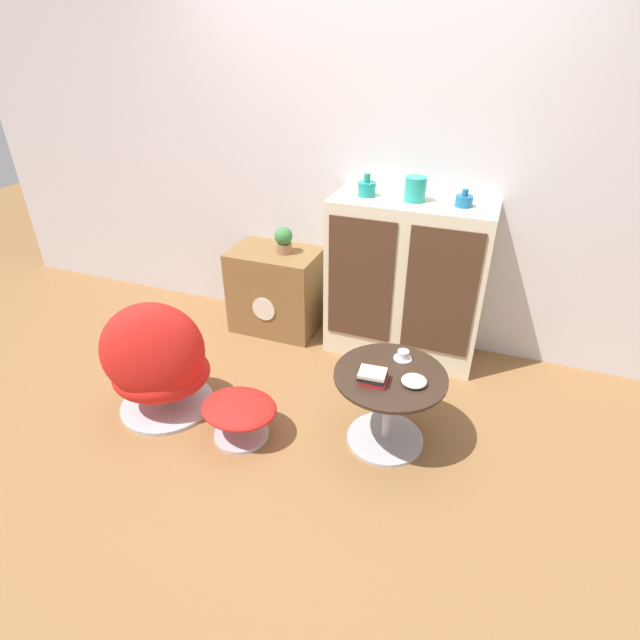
% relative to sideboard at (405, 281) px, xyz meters
% --- Properties ---
extents(ground_plane, '(12.00, 12.00, 0.00)m').
position_rel_sideboard_xyz_m(ground_plane, '(-0.39, -1.14, -0.55)').
color(ground_plane, olive).
extents(wall_back, '(6.40, 0.06, 2.60)m').
position_rel_sideboard_xyz_m(wall_back, '(-0.39, 0.24, 0.75)').
color(wall_back, silver).
rests_on(wall_back, ground_plane).
extents(sideboard, '(1.03, 0.43, 1.10)m').
position_rel_sideboard_xyz_m(sideboard, '(0.00, 0.00, 0.00)').
color(sideboard, beige).
rests_on(sideboard, ground_plane).
extents(tv_console, '(0.64, 0.44, 0.63)m').
position_rel_sideboard_xyz_m(tv_console, '(-0.96, -0.01, -0.24)').
color(tv_console, brown).
rests_on(tv_console, ground_plane).
extents(egg_chair, '(0.75, 0.73, 0.77)m').
position_rel_sideboard_xyz_m(egg_chair, '(-1.18, -1.16, -0.21)').
color(egg_chair, '#B7B7BC').
rests_on(egg_chair, ground_plane).
extents(ottoman, '(0.43, 0.37, 0.24)m').
position_rel_sideboard_xyz_m(ottoman, '(-0.64, -1.19, -0.38)').
color(ottoman, '#B7B7BC').
rests_on(ottoman, ground_plane).
extents(coffee_table, '(0.60, 0.60, 0.46)m').
position_rel_sideboard_xyz_m(coffee_table, '(0.13, -0.93, -0.27)').
color(coffee_table, '#B7B7BC').
rests_on(coffee_table, ground_plane).
extents(vase_leftmost, '(0.11, 0.11, 0.14)m').
position_rel_sideboard_xyz_m(vase_leftmost, '(-0.30, 0.00, 0.60)').
color(vase_leftmost, teal).
rests_on(vase_leftmost, sideboard).
extents(vase_inner_left, '(0.13, 0.13, 0.15)m').
position_rel_sideboard_xyz_m(vase_inner_left, '(0.01, 0.00, 0.62)').
color(vase_inner_left, teal).
rests_on(vase_inner_left, sideboard).
extents(vase_inner_right, '(0.10, 0.10, 0.10)m').
position_rel_sideboard_xyz_m(vase_inner_right, '(0.30, 0.00, 0.58)').
color(vase_inner_right, '#196699').
rests_on(vase_inner_right, sideboard).
extents(potted_plant, '(0.13, 0.13, 0.19)m').
position_rel_sideboard_xyz_m(potted_plant, '(-0.89, -0.01, 0.18)').
color(potted_plant, '#996B4C').
rests_on(potted_plant, tv_console).
extents(teacup, '(0.10, 0.10, 0.05)m').
position_rel_sideboard_xyz_m(teacup, '(0.16, -0.77, -0.07)').
color(teacup, white).
rests_on(teacup, coffee_table).
extents(book_stack, '(0.15, 0.12, 0.06)m').
position_rel_sideboard_xyz_m(book_stack, '(0.06, -1.02, -0.06)').
color(book_stack, red).
rests_on(book_stack, coffee_table).
extents(bowl, '(0.13, 0.13, 0.04)m').
position_rel_sideboard_xyz_m(bowl, '(0.26, -0.96, -0.07)').
color(bowl, beige).
rests_on(bowl, coffee_table).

